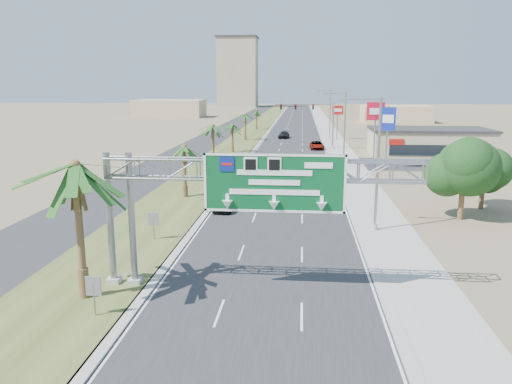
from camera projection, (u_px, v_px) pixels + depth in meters
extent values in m
cube|color=#28282B|center=(294.00, 130.00, 124.36)|extent=(12.00, 300.00, 0.02)
cube|color=#9E9B93|center=(329.00, 130.00, 123.59)|extent=(4.00, 300.00, 0.10)
cube|color=#424D22|center=(255.00, 130.00, 125.24)|extent=(7.00, 300.00, 0.12)
cube|color=#28282B|center=(227.00, 130.00, 125.88)|extent=(8.00, 300.00, 0.02)
cylinder|color=gray|center=(132.00, 221.00, 26.84)|extent=(0.36, 0.36, 7.40)
cylinder|color=gray|center=(110.00, 220.00, 26.94)|extent=(0.36, 0.36, 7.40)
cube|color=#9E9B93|center=(135.00, 282.00, 27.57)|extent=(0.70, 0.70, 0.40)
cube|color=#9E9B93|center=(114.00, 281.00, 27.67)|extent=(0.70, 0.70, 0.40)
cube|color=#084E23|center=(274.00, 183.00, 25.20)|extent=(7.20, 0.12, 3.00)
cube|color=navy|center=(227.00, 164.00, 25.14)|extent=(0.75, 0.03, 0.75)
cone|color=white|center=(274.00, 206.00, 25.37)|extent=(0.56, 0.56, 0.45)
cylinder|color=brown|center=(80.00, 234.00, 25.11)|extent=(0.36, 0.36, 7.00)
cylinder|color=brown|center=(84.00, 284.00, 25.66)|extent=(0.54, 0.54, 1.68)
cylinder|color=brown|center=(185.00, 173.00, 48.72)|extent=(0.36, 0.36, 5.00)
cylinder|color=brown|center=(185.00, 192.00, 49.12)|extent=(0.54, 0.54, 1.20)
cylinder|color=brown|center=(213.00, 149.00, 64.22)|extent=(0.36, 0.36, 5.80)
cylinder|color=brown|center=(213.00, 166.00, 64.68)|extent=(0.54, 0.54, 1.39)
cylinder|color=brown|center=(232.00, 139.00, 81.89)|extent=(0.36, 0.36, 4.50)
cylinder|color=brown|center=(232.00, 149.00, 82.24)|extent=(0.54, 0.54, 1.08)
cylinder|color=brown|center=(245.00, 128.00, 100.32)|extent=(0.36, 0.36, 5.20)
cylinder|color=brown|center=(245.00, 137.00, 100.73)|extent=(0.54, 0.54, 1.25)
cylinder|color=brown|center=(257.00, 120.00, 124.71)|extent=(0.36, 0.36, 4.80)
cylinder|color=brown|center=(257.00, 128.00, 125.09)|extent=(0.54, 0.54, 1.15)
cylinder|color=gray|center=(378.00, 166.00, 36.94)|extent=(0.20, 0.20, 10.00)
cylinder|color=gray|center=(361.00, 100.00, 36.06)|extent=(2.80, 0.12, 0.12)
cube|color=slate|center=(342.00, 101.00, 36.20)|extent=(0.50, 0.22, 0.18)
cylinder|color=#9E9B93|center=(375.00, 228.00, 37.93)|extent=(0.44, 0.44, 0.50)
cylinder|color=gray|center=(345.00, 131.00, 66.16)|extent=(0.20, 0.20, 10.00)
cylinder|color=gray|center=(335.00, 93.00, 65.28)|extent=(2.80, 0.12, 0.12)
cube|color=slate|center=(324.00, 94.00, 65.42)|extent=(0.50, 0.22, 0.18)
cylinder|color=#9E9B93|center=(343.00, 166.00, 67.15)|extent=(0.44, 0.44, 0.50)
cylinder|color=gray|center=(330.00, 115.00, 101.22)|extent=(0.20, 0.20, 10.00)
cylinder|color=gray|center=(324.00, 91.00, 100.34)|extent=(2.80, 0.12, 0.12)
cube|color=slate|center=(317.00, 91.00, 100.48)|extent=(0.50, 0.22, 0.18)
cylinder|color=#9E9B93|center=(329.00, 138.00, 102.21)|extent=(0.44, 0.44, 0.50)
cylinder|color=gray|center=(333.00, 126.00, 85.88)|extent=(0.28, 0.28, 8.00)
cylinder|color=gray|center=(304.00, 104.00, 85.55)|extent=(10.00, 0.18, 0.18)
cube|color=black|center=(313.00, 107.00, 85.31)|extent=(0.32, 0.18, 0.95)
cube|color=black|center=(296.00, 107.00, 85.57)|extent=(0.32, 0.18, 0.95)
cube|color=black|center=(281.00, 107.00, 85.80)|extent=(0.32, 0.18, 0.95)
sphere|color=red|center=(313.00, 105.00, 85.13)|extent=(0.22, 0.22, 0.22)
imported|color=black|center=(334.00, 109.00, 85.25)|extent=(0.16, 0.16, 0.60)
cylinder|color=#9E9B93|center=(332.00, 148.00, 86.65)|extent=(0.56, 0.56, 0.60)
cube|color=tan|center=(429.00, 143.00, 79.13)|extent=(18.00, 10.00, 4.00)
cylinder|color=brown|center=(462.00, 196.00, 40.81)|extent=(0.44, 0.44, 3.90)
sphere|color=#123311|center=(465.00, 165.00, 40.26)|extent=(4.50, 4.50, 4.50)
cylinder|color=brown|center=(482.00, 191.00, 44.50)|extent=(0.44, 0.44, 3.30)
sphere|color=#123311|center=(485.00, 166.00, 44.04)|extent=(3.50, 3.50, 3.50)
cylinder|color=gray|center=(94.00, 300.00, 23.58)|extent=(0.08, 0.08, 1.80)
cube|color=slate|center=(93.00, 286.00, 23.43)|extent=(0.75, 0.06, 0.95)
cylinder|color=gray|center=(154.00, 229.00, 35.33)|extent=(0.08, 0.08, 1.80)
cube|color=slate|center=(153.00, 219.00, 35.18)|extent=(0.75, 0.06, 0.95)
cube|color=#9D9377|center=(238.00, 73.00, 259.92)|extent=(20.00, 16.00, 35.00)
cube|color=tan|center=(169.00, 108.00, 176.45)|extent=(24.00, 14.00, 6.00)
cube|color=tan|center=(396.00, 114.00, 150.39)|extent=(20.00, 12.00, 5.00)
imported|color=black|center=(225.00, 202.00, 44.16)|extent=(1.94, 4.25, 1.41)
imported|color=maroon|center=(274.00, 176.00, 57.03)|extent=(1.65, 4.13, 1.33)
imported|color=gray|center=(317.00, 145.00, 86.77)|extent=(2.49, 5.01, 1.36)
imported|color=black|center=(284.00, 135.00, 104.89)|extent=(2.53, 4.93, 1.37)
cylinder|color=gray|center=(375.00, 134.00, 67.56)|extent=(0.20, 0.20, 8.88)
cube|color=red|center=(376.00, 111.00, 66.93)|extent=(2.40, 0.33, 2.40)
cube|color=white|center=(376.00, 111.00, 66.75)|extent=(1.68, 0.06, 0.84)
cylinder|color=gray|center=(387.00, 138.00, 65.47)|extent=(0.20, 0.20, 8.32)
cube|color=#11209C|center=(388.00, 119.00, 64.96)|extent=(2.01, 0.76, 3.00)
cube|color=white|center=(388.00, 119.00, 64.78)|extent=(1.37, 0.37, 1.05)
cylinder|color=gray|center=(337.00, 122.00, 101.23)|extent=(0.20, 0.20, 7.12)
cube|color=red|center=(338.00, 110.00, 100.72)|extent=(2.20, 0.31, 1.80)
cube|color=white|center=(338.00, 110.00, 100.54)|extent=(1.54, 0.04, 0.63)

